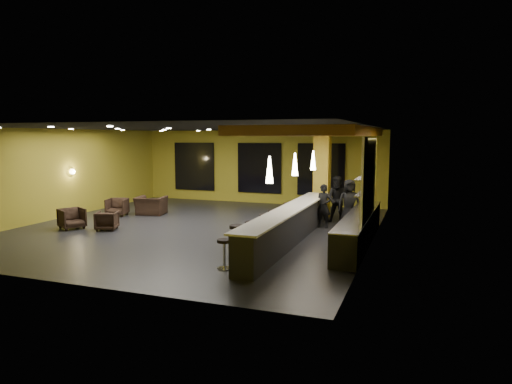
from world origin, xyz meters
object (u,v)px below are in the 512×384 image
(staff_c, at_px, (349,203))
(bar_stool_0, at_px, (224,250))
(pendant_2, at_px, (313,160))
(pendant_1, at_px, (295,164))
(bar_stool_3, at_px, (266,224))
(prep_counter, at_px, (359,230))
(bar_stool_6, at_px, (292,209))
(bar_stool_5, at_px, (289,212))
(staff_b, at_px, (338,200))
(column, at_px, (322,174))
(armchair_d, at_px, (151,206))
(bar_stool_1, at_px, (237,236))
(staff_a, at_px, (323,206))
(bar_stool_4, at_px, (273,219))
(armchair_c, at_px, (117,207))
(bar_counter, at_px, (290,226))
(armchair_a, at_px, (72,218))
(armchair_b, at_px, (107,221))
(bar_stool_2, at_px, (251,231))
(pendant_0, at_px, (270,170))

(staff_c, distance_m, bar_stool_0, 6.59)
(pendant_2, bearing_deg, bar_stool_0, -96.48)
(pendant_1, height_order, bar_stool_3, pendant_1)
(prep_counter, relative_size, bar_stool_3, 7.28)
(bar_stool_0, height_order, bar_stool_6, bar_stool_6)
(bar_stool_5, bearing_deg, staff_b, 39.13)
(column, bearing_deg, staff_b, -51.66)
(armchair_d, relative_size, bar_stool_3, 1.39)
(staff_b, distance_m, bar_stool_1, 5.92)
(staff_a, height_order, staff_b, staff_b)
(pendant_2, distance_m, bar_stool_5, 2.05)
(pendant_2, distance_m, bar_stool_3, 3.67)
(column, relative_size, bar_stool_4, 4.53)
(staff_a, relative_size, armchair_c, 1.96)
(bar_counter, relative_size, armchair_a, 10.04)
(armchair_b, distance_m, bar_stool_3, 5.69)
(armchair_b, bearing_deg, armchair_c, -82.08)
(bar_stool_2, bearing_deg, armchair_a, 175.42)
(pendant_2, relative_size, armchair_c, 0.89)
(pendant_0, relative_size, staff_c, 0.41)
(pendant_0, distance_m, bar_stool_4, 3.63)
(bar_stool_3, bearing_deg, armchair_b, -176.88)
(column, distance_m, staff_c, 2.31)
(bar_counter, bearing_deg, bar_stool_6, 104.44)
(bar_stool_5, bearing_deg, bar_stool_0, -90.35)
(staff_b, xyz_separation_m, armchair_b, (-7.27, -3.94, -0.56))
(staff_b, relative_size, bar_stool_6, 2.39)
(armchair_a, xyz_separation_m, bar_stool_2, (6.91, -0.55, 0.15))
(column, bearing_deg, armchair_a, -145.72)
(bar_stool_1, height_order, bar_stool_2, bar_stool_1)
(pendant_0, xyz_separation_m, bar_stool_6, (-0.86, 5.35, -1.88))
(pendant_2, bearing_deg, prep_counter, -51.34)
(staff_a, distance_m, armchair_c, 8.40)
(bar_counter, xyz_separation_m, staff_c, (1.34, 2.95, 0.35))
(armchair_b, relative_size, armchair_d, 0.62)
(staff_b, distance_m, armchair_b, 8.29)
(prep_counter, height_order, bar_stool_0, prep_counter)
(staff_b, height_order, armchair_a, staff_b)
(pendant_1, bearing_deg, column, 90.00)
(staff_c, xyz_separation_m, bar_stool_5, (-2.02, -0.65, -0.31))
(bar_stool_0, bearing_deg, staff_b, 77.19)
(pendant_1, xyz_separation_m, staff_a, (0.50, 2.04, -1.58))
(pendant_2, relative_size, armchair_d, 0.61)
(prep_counter, relative_size, armchair_d, 5.25)
(bar_stool_0, relative_size, bar_stool_1, 0.86)
(staff_b, bearing_deg, prep_counter, -67.98)
(bar_stool_0, bearing_deg, armchair_c, 143.06)
(bar_counter, relative_size, staff_b, 4.54)
(armchair_c, xyz_separation_m, bar_stool_1, (7.01, -4.20, 0.19))
(prep_counter, bearing_deg, staff_c, 105.17)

